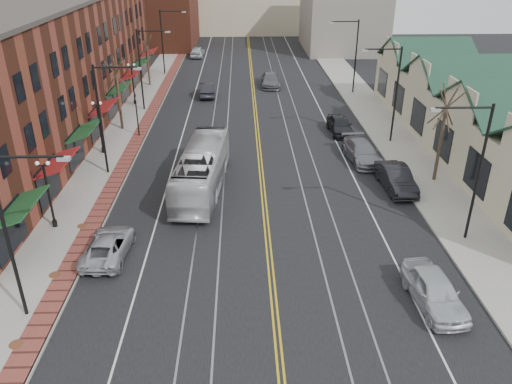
{
  "coord_description": "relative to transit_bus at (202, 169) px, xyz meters",
  "views": [
    {
      "loc": [
        -1.45,
        -18.46,
        15.44
      ],
      "look_at": [
        -0.62,
        8.58,
        2.0
      ],
      "focal_mm": 35.0,
      "sensor_mm": 36.0,
      "label": 1
    }
  ],
  "objects": [
    {
      "name": "streetlight_l_2",
      "position": [
        -6.82,
        18.8,
        3.5
      ],
      "size": [
        3.33,
        0.25,
        8.0
      ],
      "color": "black",
      "rests_on": "sidewalk_left"
    },
    {
      "name": "parked_suv",
      "position": [
        -4.62,
        -8.27,
        -0.87
      ],
      "size": [
        2.41,
        4.86,
        1.33
      ],
      "primitive_type": "imported",
      "rotation": [
        0.0,
        0.0,
        3.1
      ],
      "color": "#B8B9C0",
      "rests_on": "ground"
    },
    {
      "name": "lamppost_l_3",
      "position": [
        -8.58,
        20.8,
        0.67
      ],
      "size": [
        0.84,
        0.28,
        4.27
      ],
      "color": "black",
      "rests_on": "sidewalk_left"
    },
    {
      "name": "manhole_far",
      "position": [
        -6.98,
        -5.2,
        -1.37
      ],
      "size": [
        0.6,
        0.6,
        0.02
      ],
      "primitive_type": "cylinder",
      "color": "#592D19",
      "rests_on": "sidewalk_left"
    },
    {
      "name": "parked_car_d",
      "position": [
        11.72,
        11.28,
        -0.74
      ],
      "size": [
        2.05,
        4.71,
        1.58
      ],
      "primitive_type": "imported",
      "rotation": [
        0.0,
        0.0,
        0.04
      ],
      "color": "black",
      "rests_on": "ground"
    },
    {
      "name": "distant_car_right",
      "position": [
        6.38,
        28.27,
        -0.76
      ],
      "size": [
        2.27,
        5.38,
        1.55
      ],
      "primitive_type": "imported",
      "rotation": [
        0.0,
        0.0,
        -0.02
      ],
      "color": "#5A5A60",
      "rests_on": "ground"
    },
    {
      "name": "backdrop_right",
      "position": [
        19.22,
        51.8,
        3.97
      ],
      "size": [
        12.0,
        16.0,
        11.0
      ],
      "primitive_type": "cube",
      "color": "slate",
      "rests_on": "ground"
    },
    {
      "name": "backdrop_left",
      "position": [
        -11.78,
        56.8,
        5.47
      ],
      "size": [
        14.0,
        18.0,
        14.0
      ],
      "primitive_type": "cube",
      "color": "brown",
      "rests_on": "ground"
    },
    {
      "name": "parked_car_a",
      "position": [
        11.79,
        -12.91,
        -0.73
      ],
      "size": [
        2.28,
        4.83,
        1.6
      ],
      "primitive_type": "imported",
      "rotation": [
        0.0,
        0.0,
        0.09
      ],
      "color": "silver",
      "rests_on": "ground"
    },
    {
      "name": "manhole_mid",
      "position": [
        -6.98,
        -10.2,
        -1.37
      ],
      "size": [
        0.6,
        0.6,
        0.02
      ],
      "primitive_type": "cylinder",
      "color": "#592D19",
      "rests_on": "sidewalk_left"
    },
    {
      "name": "parked_car_c",
      "position": [
        12.26,
        4.75,
        -0.76
      ],
      "size": [
        2.67,
        5.5,
        1.54
      ],
      "primitive_type": "imported",
      "rotation": [
        0.0,
        0.0,
        0.1
      ],
      "color": "slate",
      "rests_on": "ground"
    },
    {
      "name": "building_left",
      "position": [
        -14.78,
        13.8,
        3.97
      ],
      "size": [
        10.0,
        50.0,
        11.0
      ],
      "primitive_type": "cube",
      "color": "brown",
      "rests_on": "ground"
    },
    {
      "name": "manhole_near",
      "position": [
        -6.98,
        -15.2,
        -1.37
      ],
      "size": [
        0.6,
        0.6,
        0.02
      ],
      "primitive_type": "cylinder",
      "color": "#592D19",
      "rests_on": "sidewalk_left"
    },
    {
      "name": "transit_bus",
      "position": [
        0.0,
        0.0,
        0.0
      ],
      "size": [
        3.58,
        11.18,
        3.06
      ],
      "primitive_type": "imported",
      "rotation": [
        0.0,
        0.0,
        3.05
      ],
      "color": "silver",
      "rests_on": "ground"
    },
    {
      "name": "streetlight_r_2",
      "position": [
        15.27,
        24.8,
        3.5
      ],
      "size": [
        3.33,
        0.25,
        8.0
      ],
      "color": "black",
      "rests_on": "sidewalk_right"
    },
    {
      "name": "streetlight_l_3",
      "position": [
        -6.82,
        34.8,
        3.5
      ],
      "size": [
        3.33,
        0.25,
        8.0
      ],
      "color": "black",
      "rests_on": "sidewalk_left"
    },
    {
      "name": "tree_left_near",
      "position": [
        -8.28,
        12.8,
        1.98
      ],
      "size": [
        1.78,
        1.37,
        6.48
      ],
      "color": "#382B21",
      "rests_on": "sidewalk_left"
    },
    {
      "name": "tree_right_mid",
      "position": [
        16.72,
        0.8,
        2.22
      ],
      "size": [
        1.9,
        1.46,
        6.93
      ],
      "color": "#382B21",
      "rests_on": "sidewalk_right"
    },
    {
      "name": "streetlight_l_0",
      "position": [
        -6.82,
        -13.2,
        3.5
      ],
      "size": [
        3.33,
        0.25,
        8.0
      ],
      "color": "black",
      "rests_on": "sidewalk_left"
    },
    {
      "name": "distant_car_far",
      "position": [
        -3.79,
        46.23,
        -0.72
      ],
      "size": [
        2.17,
        4.88,
        1.63
      ],
      "primitive_type": "imported",
      "rotation": [
        0.0,
        0.0,
        3.09
      ],
      "color": "silver",
      "rests_on": "ground"
    },
    {
      "name": "parked_car_b",
      "position": [
        13.52,
        -0.37,
        -0.72
      ],
      "size": [
        2.0,
        5.03,
        1.63
      ],
      "primitive_type": "imported",
      "rotation": [
        0.0,
        0.0,
        0.06
      ],
      "color": "black",
      "rests_on": "ground"
    },
    {
      "name": "sidewalk_right",
      "position": [
        16.22,
        6.8,
        -1.46
      ],
      "size": [
        4.0,
        120.0,
        0.15
      ],
      "primitive_type": "cube",
      "color": "gray",
      "rests_on": "ground"
    },
    {
      "name": "tree_left_far",
      "position": [
        -8.28,
        28.8,
        1.75
      ],
      "size": [
        1.66,
        1.28,
        6.02
      ],
      "color": "#382B21",
      "rests_on": "sidewalk_left"
    },
    {
      "name": "building_right",
      "position": [
        22.22,
        6.8,
        0.77
      ],
      "size": [
        8.0,
        36.0,
        4.6
      ],
      "primitive_type": "cube",
      "color": "beige",
      "rests_on": "ground"
    },
    {
      "name": "traffic_signal",
      "position": [
        -6.38,
        10.8,
        0.82
      ],
      "size": [
        0.18,
        0.15,
        3.8
      ],
      "color": "black",
      "rests_on": "sidewalk_left"
    },
    {
      "name": "backdrop_mid",
      "position": [
        4.22,
        71.8,
        2.97
      ],
      "size": [
        22.0,
        14.0,
        9.0
      ],
      "primitive_type": "cube",
      "color": "beige",
      "rests_on": "ground"
    },
    {
      "name": "distant_car_left",
      "position": [
        -1.06,
        24.02,
        -0.75
      ],
      "size": [
        1.94,
        4.81,
        1.55
      ],
      "primitive_type": "imported",
      "rotation": [
        0.0,
        0.0,
        3.2
      ],
      "color": "black",
      "rests_on": "ground"
    },
    {
      "name": "ground",
      "position": [
        4.22,
        -13.2,
        -1.53
      ],
      "size": [
        160.0,
        160.0,
        0.0
      ],
      "primitive_type": "plane",
      "color": "black",
      "rests_on": "ground"
    },
    {
      "name": "sidewalk_left",
      "position": [
        -7.78,
        6.8,
        -1.46
      ],
      "size": [
        4.0,
        120.0,
        0.15
      ],
      "primitive_type": "cube",
      "color": "gray",
      "rests_on": "ground"
    },
    {
      "name": "streetlight_r_1",
      "position": [
        15.27,
        8.8,
        3.5
      ],
      "size": [
        3.33,
        0.25,
        8.0
      ],
      "color": "black",
      "rests_on": "sidewalk_right"
    },
    {
      "name": "streetlight_l_1",
      "position": [
        -6.82,
        2.8,
        3.5
      ],
      "size": [
        3.33,
        0.25,
        8.0
      ],
      "color": "black",
      "rests_on": "sidewalk_left"
    },
    {
      "name": "streetlight_r_0",
      "position": [
        15.27,
        -7.2,
        3.5
      ],
      "size": [
        3.33,
        0.25,
        8.0
      ],
      "color": "black",
      "rests_on": "sidewalk_right"
    },
    {
      "name": "lamppost_l_1",
      "position": [
        -8.58,
        -5.2,
        0.67
      ],
      "size": [
        0.84,
        0.28,
        4.27
      ],
      "color": "black",
      "rests_on": "sidewalk_left"
    },
    {
      "name": "lamppost_l_2",
      "position": [
        -8.58,
        6.8,
        0.67
      ],
      "size": [
        0.84,
        0.28,
        4.27
      ],
      "color": "black",
      "rests_on": "sidewalk_left"
    }
  ]
}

